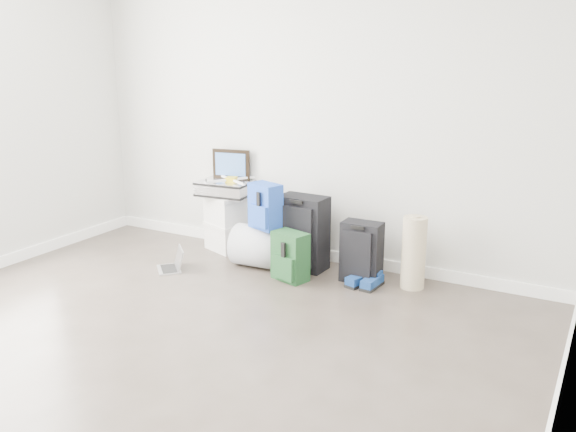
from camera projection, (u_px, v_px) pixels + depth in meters
The scene contains 14 objects.
ground at pixel (113, 382), 3.47m from camera, with size 5.00×5.00×0.00m, color #383028.
room_envelope at pixel (90, 73), 3.04m from camera, with size 4.52×5.02×2.71m.
boxes_stack at pixel (227, 222), 5.74m from camera, with size 0.45×0.41×0.53m.
briefcase at pixel (226, 188), 5.65m from camera, with size 0.48×0.35×0.14m, color #B2B2B7.
painting at pixel (231, 164), 5.68m from camera, with size 0.37×0.08×0.28m.
drone at pixel (231, 180), 5.57m from camera, with size 0.46×0.46×0.05m.
duffel_bag at pixel (267, 248), 5.27m from camera, with size 0.36×0.36×0.59m, color #92949A.
blue_backpack at pixel (265, 207), 5.15m from camera, with size 0.32×0.28×0.39m.
large_suitcase at pixel (302, 233), 5.22m from camera, with size 0.42×0.29×0.64m.
green_backpack at pixel (290, 257), 4.98m from camera, with size 0.33×0.28×0.41m.
carry_on at pixel (361, 252), 4.93m from camera, with size 0.32×0.21×0.50m.
shoes at pixel (365, 281), 4.88m from camera, with size 0.26×0.27×0.09m.
rolled_rug at pixel (414, 253), 4.80m from camera, with size 0.19×0.19×0.58m, color tan.
laptop at pixel (173, 265), 5.25m from camera, with size 0.32×0.32×0.19m.
Camera 1 is at (2.37, -2.23, 1.83)m, focal length 38.00 mm.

